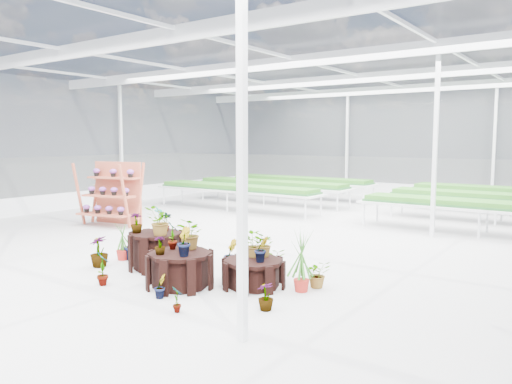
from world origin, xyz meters
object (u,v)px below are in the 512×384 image
Objects in this scene: plinth_tall at (156,251)px; plinth_low at (253,273)px; shelf_rack at (110,194)px; plinth_mid at (180,270)px; bird_table at (101,196)px.

plinth_tall is 2.21m from plinth_low.
plinth_low is at bearing -32.05° from shelf_rack.
shelf_rack is at bearing 159.80° from plinth_low.
plinth_mid is at bearing -40.69° from shelf_rack.
plinth_tall reaches higher than plinth_mid.
bird_table is at bearing 159.24° from plinth_low.
shelf_rack is at bearing 151.15° from plinth_mid.
shelf_rack is at bearing 150.58° from plinth_tall.
plinth_low is at bearing -39.56° from bird_table.
shelf_rack reaches higher than plinth_low.
plinth_tall reaches higher than plinth_low.
bird_table is (-5.56, 3.04, 0.40)m from plinth_tall.
plinth_mid is 0.61× the size of shelf_rack.
plinth_tall is at bearing -41.26° from shelf_rack.
bird_table is at bearing 151.32° from plinth_tall.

